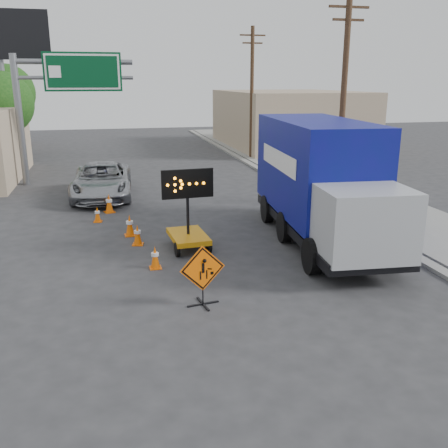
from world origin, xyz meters
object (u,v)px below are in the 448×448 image
object	(u,v)px
pickup_truck	(102,181)
box_truck	(320,188)
arrow_board	(188,231)
construction_sign	(203,274)

from	to	relation	value
pickup_truck	box_truck	distance (m)	11.51
arrow_board	pickup_truck	distance (m)	9.00
construction_sign	arrow_board	bearing A→B (deg)	76.12
arrow_board	box_truck	size ratio (longest dim) A/B	0.30
pickup_truck	box_truck	world-z (taller)	box_truck
construction_sign	pickup_truck	xyz separation A→B (m)	(-2.41, 12.99, -0.01)
arrow_board	box_truck	xyz separation A→B (m)	(4.62, -0.20, 1.27)
construction_sign	pickup_truck	world-z (taller)	pickup_truck
arrow_board	pickup_truck	xyz separation A→B (m)	(-2.78, 8.55, 0.21)
construction_sign	pickup_truck	distance (m)	13.21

